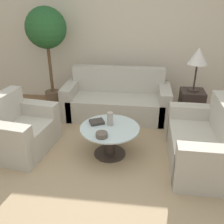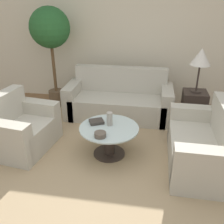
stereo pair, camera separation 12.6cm
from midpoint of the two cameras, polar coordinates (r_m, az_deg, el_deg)
name	(u,v)px [view 1 (the left image)]	position (r m, az deg, el deg)	size (l,w,h in m)	color
ground_plane	(99,184)	(3.15, -4.18, -16.17)	(14.00, 14.00, 0.00)	brown
wall_back	(121,38)	(5.17, 1.42, 16.64)	(10.00, 0.06, 2.60)	beige
rug	(110,154)	(3.64, -1.50, -9.49)	(3.51, 3.44, 0.01)	tan
sofa_main	(117,101)	(4.64, 0.36, 2.56)	(1.91, 0.78, 0.87)	#B2AD9E
armchair	(19,132)	(3.87, -21.29, -4.24)	(0.84, 1.05, 0.84)	#B2AD9E
loveseat	(205,145)	(3.51, 19.50, -7.10)	(0.76, 1.33, 0.85)	#B2AD9E
coffee_table	(110,137)	(3.49, -1.55, -5.75)	(0.82, 0.82, 0.44)	#332823
side_table	(191,107)	(4.56, 16.82, 1.17)	(0.39, 0.39, 0.60)	#332823
table_lamp	(198,57)	(4.29, 18.29, 11.81)	(0.32, 0.32, 0.72)	#332823
potted_plant	(47,33)	(4.93, -15.48, 16.92)	(0.74, 0.74, 1.90)	brown
vase	(110,119)	(3.42, -1.49, -1.60)	(0.08, 0.08, 0.19)	#9E998E
bowl	(102,135)	(3.18, -3.50, -5.24)	(0.15, 0.15, 0.06)	brown
book_stack	(97,122)	(3.52, -4.52, -2.27)	(0.24, 0.22, 0.04)	#38332D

